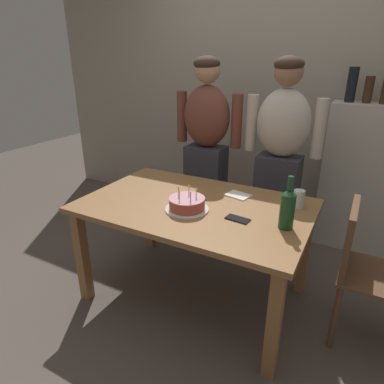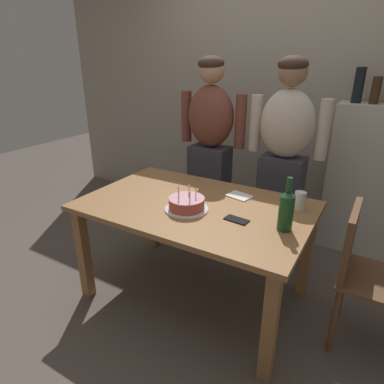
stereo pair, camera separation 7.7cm
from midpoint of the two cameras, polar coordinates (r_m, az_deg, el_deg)
name	(u,v)px [view 2 (the right image)]	position (r m, az deg, el deg)	size (l,w,h in m)	color
ground_plane	(195,293)	(2.60, 1.43, -17.05)	(10.00, 10.00, 0.00)	#564C44
back_wall	(275,95)	(3.47, 14.73, 15.83)	(5.20, 0.10, 2.60)	#9E9384
dining_table	(195,217)	(2.25, 1.59, -4.28)	(1.50, 0.96, 0.74)	olive
birthday_cake	(186,204)	(2.10, 0.08, -2.12)	(0.28, 0.28, 0.15)	white
water_glass_near	(300,201)	(2.23, 19.04, -1.43)	(0.07, 0.07, 0.12)	silver
wine_bottle	(286,210)	(1.91, 17.07, -2.92)	(0.08, 0.08, 0.31)	#194723
cell_phone	(237,220)	(2.01, 8.79, -4.77)	(0.14, 0.07, 0.01)	black
napkin_stack	(239,196)	(2.35, 9.09, -0.69)	(0.16, 0.12, 0.01)	white
person_man_bearded	(210,152)	(2.94, 3.89, 6.97)	(0.61, 0.27, 1.66)	#33333D
person_woman_cardigan	(283,163)	(2.73, 16.21, 4.88)	(0.61, 0.27, 1.66)	#33333D
dining_chair	(364,268)	(2.21, 28.39, -11.51)	(0.42, 0.42, 0.87)	brown
shelf_cabinet	(374,181)	(3.25, 29.54, 1.71)	(0.75, 0.30, 1.60)	beige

